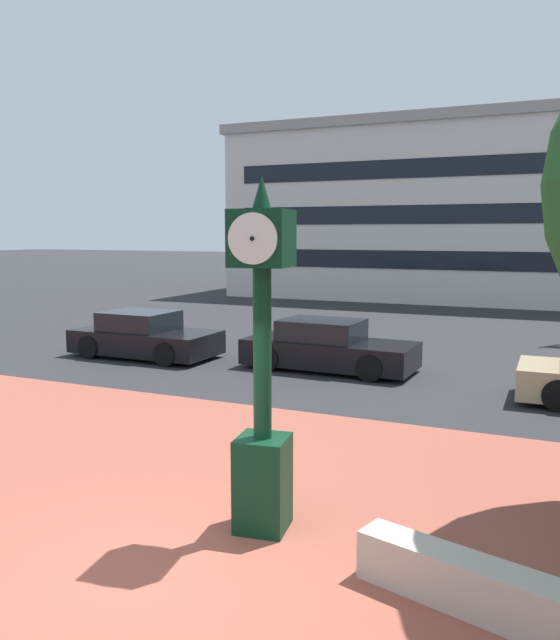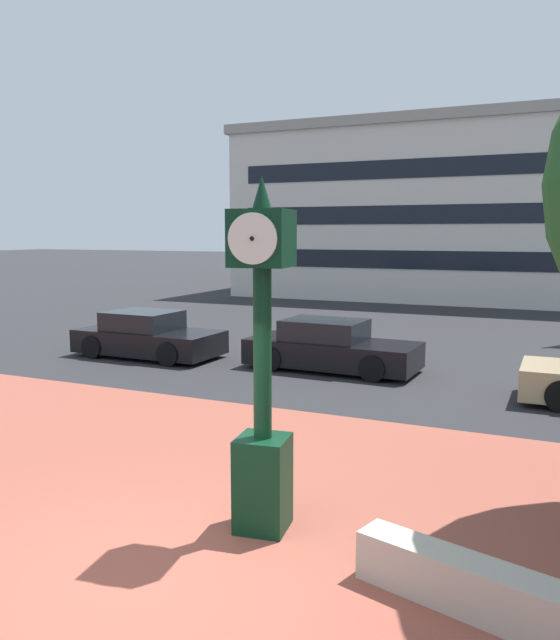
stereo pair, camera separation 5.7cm
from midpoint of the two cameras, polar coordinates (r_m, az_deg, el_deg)
ground_plane at (r=7.16m, az=-12.53°, el=-21.47°), size 200.00×200.00×0.00m
plaza_brick_paving at (r=8.02m, az=-7.28°, el=-17.95°), size 44.00×10.35×0.01m
planter_wall at (r=6.49m, az=20.47°, el=-22.55°), size 3.19×1.27×0.50m
street_clock at (r=7.40m, az=-1.79°, el=-4.93°), size 0.72×0.77×4.10m
car_street_near at (r=18.52m, az=-12.02°, el=-1.45°), size 4.14×2.02×1.28m
car_street_mid at (r=16.43m, az=4.13°, el=-2.46°), size 4.40×1.96×1.28m
civic_building at (r=39.47m, az=16.11°, el=9.08°), size 23.56×16.29×9.19m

